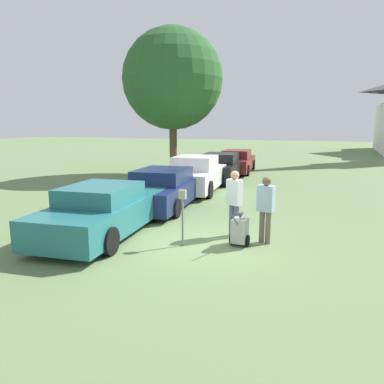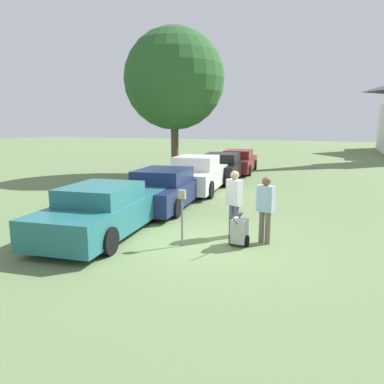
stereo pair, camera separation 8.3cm
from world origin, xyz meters
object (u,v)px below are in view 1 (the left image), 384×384
Objects in this scene: parked_car_teal at (104,211)px; parked_car_black at (221,167)px; person_supervisor at (266,206)px; parked_car_maroon at (237,162)px; parking_meter at (183,207)px; person_worker at (234,199)px; parked_car_navy at (164,189)px; parked_car_white at (196,175)px; equipment_cart at (240,230)px.

parked_car_teal is 10.96m from parked_car_black.
person_supervisor reaches higher than parked_car_teal.
parked_car_maroon is (0.00, 14.38, -0.01)m from parked_car_teal.
parking_meter is 1.60m from person_worker.
parked_car_black is (-0.00, 7.15, 0.03)m from parked_car_navy.
parking_meter is 0.83× the size of person_supervisor.
parked_car_navy is 2.99× the size of person_worker.
parked_car_navy is 4.68m from parking_meter.
person_supervisor is at bearing -62.20° from parked_car_white.
parked_car_black is (0.00, 3.83, -0.06)m from parked_car_white.
parked_car_white is 2.89× the size of person_supervisor.
person_supervisor reaches higher than parked_car_navy.
parked_car_navy reaches higher than parked_car_teal.
parking_meter is (2.42, -7.31, 0.25)m from parked_car_white.
parked_car_maroon is 14.49m from equipment_cart.
parked_car_teal is 3.66× the size of parking_meter.
parked_car_navy is at bearing 139.01° from equipment_cart.
parked_car_maroon is at bearing 83.66° from parked_car_navy.
parked_car_navy is 1.02× the size of parked_car_maroon.
person_worker is at bearing -66.97° from parked_car_white.
parked_car_white is at bearing -33.32° from person_worker.
person_supervisor is (4.30, -10.17, 0.30)m from parked_car_black.
parked_car_navy is 1.08× the size of parked_car_white.
parking_meter is at bearing 79.76° from person_worker.
parked_car_maroon is (0.00, 7.25, -0.09)m from parked_car_white.
parking_meter is (2.42, -0.18, 0.33)m from parked_car_teal.
person_worker is at bearing 11.40° from parked_car_teal.
parking_meter is at bearing -155.11° from equipment_cart.
parking_meter is 1.43× the size of equipment_cart.
parked_car_navy is 3.32m from parked_car_white.
equipment_cart is at bearing -48.80° from parked_car_navy.
person_worker is (0.98, 1.27, 0.04)m from parking_meter.
parked_car_teal is 0.99× the size of parked_car_maroon.
equipment_cart is at bearing 49.44° from person_supervisor.
person_worker reaches higher than parked_car_white.
parked_car_maroon is at bearing -48.35° from person_worker.
equipment_cart is (3.74, -6.74, -0.35)m from parked_car_white.
person_supervisor is (1.88, 0.97, -0.00)m from parking_meter.
person_worker reaches higher than parked_car_navy.
parking_meter is 0.79× the size of person_worker.
parked_car_teal is 0.99× the size of parked_car_black.
person_supervisor is (4.30, -13.59, 0.33)m from parked_car_maroon.
parked_car_white is 7.71m from parking_meter.
parking_meter is at bearing -78.00° from parked_car_white.
parked_car_teal is 3.02× the size of person_supervisor.
parked_car_black is at bearing -96.34° from parked_car_maroon.
parked_car_teal is 2.45m from parking_meter.
parking_meter is (2.42, -11.14, 0.31)m from parked_car_black.
parked_car_black is 3.06× the size of person_supervisor.
parked_car_black is 5.31× the size of equipment_cart.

